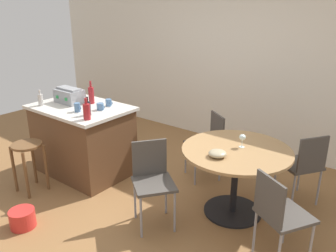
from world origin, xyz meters
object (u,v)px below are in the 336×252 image
Objects in this scene: wooden_stool at (28,156)px; bottle_2 at (88,108)px; folding_chair_far at (279,212)px; serving_bowl at (217,153)px; wine_glass at (242,138)px; kitchen_island at (83,139)px; folding_chair_left at (304,163)px; cup_1 at (100,107)px; cup_2 at (109,103)px; cup_0 at (77,107)px; folding_chair_right at (208,141)px; plastic_bucket at (23,218)px; dining_table at (236,164)px; folding_chair_near at (152,177)px; bottle_3 at (87,111)px; toolbox at (69,96)px; bottle_1 at (40,100)px; bottle_0 at (91,95)px.

bottle_2 is at bearing 50.07° from wooden_stool.
folding_chair_far reaches higher than serving_bowl.
kitchen_island is at bearing -167.99° from wine_glass.
kitchen_island is 1.46× the size of folding_chair_left.
bottle_2 is at bearing -79.43° from cup_1.
cup_1 is at bearing 100.57° from bottle_2.
cup_2 reaches higher than cup_1.
wine_glass is (1.92, 0.60, -0.11)m from cup_0.
folding_chair_left is 2.55m from bottle_2.
wine_glass is at bearing 77.59° from serving_bowl.
folding_chair_far reaches higher than folding_chair_right.
wooden_stool is 2.38× the size of plastic_bucket.
serving_bowl is (-0.07, -0.29, 0.21)m from dining_table.
folding_chair_left is 1.01× the size of folding_chair_right.
folding_chair_near is 6.12× the size of wine_glass.
toolbox is at bearing 156.86° from bottle_3.
folding_chair_far is (2.72, -0.10, 0.05)m from kitchen_island.
bottle_1 is (-0.43, -0.29, 0.54)m from kitchen_island.
folding_chair_left reaches higher than wooden_stool.
serving_bowl is (1.98, -0.11, -0.25)m from bottle_0.
serving_bowl is 0.69× the size of plastic_bucket.
wine_glass is (2.32, 0.41, -0.16)m from toolbox.
plastic_bucket is (-1.58, -1.57, -0.49)m from dining_table.
toolbox reaches higher than cup_1.
folding_chair_near is 1.02× the size of folding_chair_left.
bottle_2 is at bearing -133.69° from folding_chair_right.
cup_0 is 2.01m from wine_glass.
bottle_1 is at bearing -146.24° from kitchen_island.
bottle_2 is at bearing -78.10° from cup_2.
folding_chair_right is 0.90m from wine_glass.
bottle_0 reaches higher than folding_chair_left.
folding_chair_left reaches higher than plastic_bucket.
bottle_2 reaches higher than bottle_1.
wine_glass is (0.60, 0.75, 0.34)m from folding_chair_near.
folding_chair_near is 1.02m from wine_glass.
cup_0 is (-2.56, -0.06, 0.47)m from folding_chair_far.
folding_chair_far is at bearing -40.08° from wine_glass.
bottle_2 is at bearing -25.12° from kitchen_island.
toolbox reaches higher than folding_chair_far.
wine_glass reaches higher than serving_bowl.
cup_2 reaches higher than folding_chair_right.
cup_1 is 1.68m from serving_bowl.
folding_chair_left is 2.29× the size of toolbox.
folding_chair_right is (-0.67, 0.54, -0.08)m from dining_table.
bottle_1 is 1.87× the size of cup_0.
bottle_1 is at bearing -171.68° from bottle_2.
serving_bowl is at bearing 8.60° from bottle_2.
toolbox is at bearing 120.10° from plastic_bucket.
cup_0 is (-0.21, 0.01, -0.03)m from bottle_2.
bottle_0 is at bearing -162.45° from folding_chair_left.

